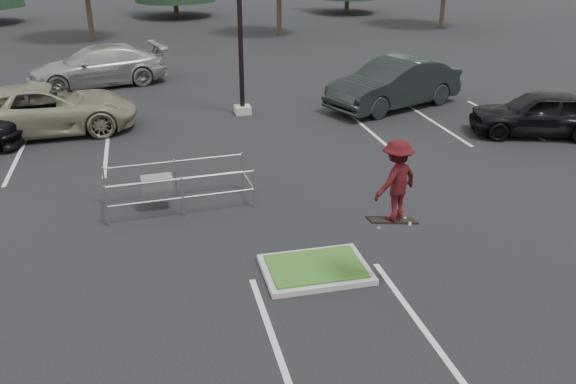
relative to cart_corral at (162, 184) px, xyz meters
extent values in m
plane|color=black|center=(2.92, -3.97, -0.66)|extent=(120.00, 120.00, 0.00)
cube|color=gray|center=(2.92, -3.97, -0.60)|extent=(2.20, 1.60, 0.12)
cube|color=#2B571B|center=(2.92, -3.97, -0.52)|extent=(1.95, 1.35, 0.05)
cube|color=silver|center=(-1.58, 5.03, -0.65)|extent=(0.12, 5.20, 0.01)
cube|color=silver|center=(-4.28, 5.03, -0.65)|extent=(0.12, 5.20, 0.01)
cube|color=silver|center=(7.42, 5.03, -0.65)|extent=(0.12, 5.20, 0.01)
cube|color=silver|center=(10.12, 5.03, -0.65)|extent=(0.12, 5.20, 0.01)
cube|color=silver|center=(12.82, 5.03, -0.65)|extent=(0.12, 5.20, 0.01)
cube|color=silver|center=(1.57, -6.97, -0.65)|extent=(0.12, 6.00, 0.01)
cube|color=silver|center=(4.27, -6.97, -0.65)|extent=(0.12, 6.00, 0.01)
cube|color=gray|center=(3.42, 8.03, -0.51)|extent=(0.60, 0.60, 0.30)
cylinder|color=#38281C|center=(-3.08, 26.53, 1.09)|extent=(0.32, 0.32, 3.50)
cylinder|color=#38281C|center=(8.92, 25.83, 0.86)|extent=(0.32, 0.32, 3.04)
cylinder|color=#38281C|center=(20.92, 26.33, 1.05)|extent=(0.32, 0.32, 3.42)
cylinder|color=#38281C|center=(2.92, 36.53, -0.06)|extent=(0.36, 0.36, 1.20)
cylinder|color=#38281C|center=(16.92, 35.53, -0.06)|extent=(0.36, 0.36, 1.20)
cylinder|color=#9A9CA2|center=(-1.36, -0.72, -0.13)|extent=(0.05, 0.05, 1.05)
cylinder|color=#9A9CA2|center=(-1.44, 0.55, -0.13)|extent=(0.05, 0.05, 1.05)
cylinder|color=#9A9CA2|center=(0.46, -0.61, -0.13)|extent=(0.05, 0.05, 1.05)
cylinder|color=#9A9CA2|center=(0.38, 0.66, -0.13)|extent=(0.05, 0.05, 1.05)
cylinder|color=#9A9CA2|center=(2.27, -0.49, -0.13)|extent=(0.05, 0.05, 1.05)
cylinder|color=#9A9CA2|center=(2.19, 0.78, -0.13)|extent=(0.05, 0.05, 1.05)
cylinder|color=#9A9CA2|center=(0.46, -0.61, -0.16)|extent=(3.63, 0.28, 0.05)
cylinder|color=#9A9CA2|center=(0.46, -0.61, 0.34)|extent=(3.63, 0.28, 0.05)
cylinder|color=#9A9CA2|center=(0.38, 0.66, -0.16)|extent=(3.63, 0.28, 0.05)
cylinder|color=#9A9CA2|center=(0.38, 0.66, 0.34)|extent=(3.63, 0.28, 0.05)
cube|color=#9A9CA2|center=(-0.13, -0.01, 0.00)|extent=(0.80, 0.52, 0.44)
cube|color=black|center=(4.12, -4.97, 0.89)|extent=(1.04, 0.38, 0.22)
cylinder|color=beige|center=(3.80, -5.08, 0.84)|extent=(0.06, 0.04, 0.06)
cylinder|color=beige|center=(3.80, -4.87, 0.84)|extent=(0.06, 0.04, 0.06)
cylinder|color=beige|center=(4.43, -5.08, 0.84)|extent=(0.06, 0.04, 0.06)
cylinder|color=beige|center=(4.43, -4.87, 0.84)|extent=(0.06, 0.04, 0.06)
imported|color=maroon|center=(4.12, -4.97, 1.72)|extent=(1.16, 0.97, 1.56)
imported|color=gray|center=(-3.58, 7.28, 0.19)|extent=(6.30, 3.27, 1.70)
imported|color=black|center=(9.42, 7.53, 0.29)|extent=(6.08, 4.05, 1.90)
imported|color=black|center=(12.92, 3.03, 0.12)|extent=(4.92, 3.21, 1.56)
imported|color=#9E9F9A|center=(-2.08, 14.03, 0.22)|extent=(6.47, 3.78, 1.76)
camera|label=1|loc=(-0.24, -14.57, 6.00)|focal=38.00mm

